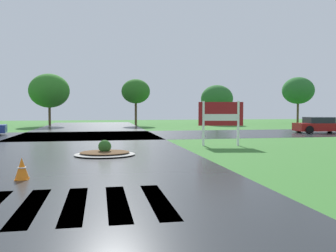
# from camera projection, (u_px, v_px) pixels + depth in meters

# --- Properties ---
(asphalt_roadway) EXTENTS (10.47, 80.00, 0.01)m
(asphalt_roadway) POSITION_uv_depth(u_px,v_px,m) (74.00, 162.00, 13.86)
(asphalt_roadway) COLOR #232628
(asphalt_roadway) RESTS_ON ground
(asphalt_cross_road) EXTENTS (90.00, 9.42, 0.01)m
(asphalt_cross_road) POSITION_uv_depth(u_px,v_px,m) (86.00, 135.00, 27.52)
(asphalt_cross_road) COLOR #232628
(asphalt_cross_road) RESTS_ON ground
(crosswalk_stripes) EXTENTS (4.95, 3.19, 0.01)m
(crosswalk_stripes) POSITION_uv_depth(u_px,v_px,m) (53.00, 205.00, 7.72)
(crosswalk_stripes) COLOR white
(crosswalk_stripes) RESTS_ON ground
(estate_billboard) EXTENTS (2.43, 0.50, 2.45)m
(estate_billboard) POSITION_uv_depth(u_px,v_px,m) (221.00, 116.00, 20.00)
(estate_billboard) COLOR white
(estate_billboard) RESTS_ON ground
(median_island) EXTENTS (2.62, 2.31, 0.68)m
(median_island) POSITION_uv_depth(u_px,v_px,m) (105.00, 153.00, 15.84)
(median_island) COLOR #9E9B93
(median_island) RESTS_ON ground
(car_silver_hatch) EXTENTS (4.26, 2.38, 1.31)m
(car_silver_hatch) POSITION_uv_depth(u_px,v_px,m) (320.00, 125.00, 30.61)
(car_silver_hatch) COLOR maroon
(car_silver_hatch) RESTS_ON ground
(traffic_cone) EXTENTS (0.41, 0.41, 0.64)m
(traffic_cone) POSITION_uv_depth(u_px,v_px,m) (22.00, 169.00, 10.49)
(traffic_cone) COLOR orange
(traffic_cone) RESTS_ON ground
(background_treeline) EXTENTS (46.95, 4.92, 6.24)m
(background_treeline) POSITION_uv_depth(u_px,v_px,m) (148.00, 93.00, 45.09)
(background_treeline) COLOR #4C3823
(background_treeline) RESTS_ON ground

